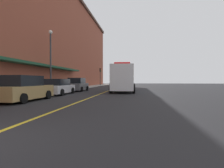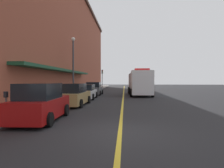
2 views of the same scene
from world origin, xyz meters
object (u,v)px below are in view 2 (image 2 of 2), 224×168
object	(u,v)px
parked_car_1	(73,95)
box_truck	(139,83)
parked_car_2	(86,92)
parking_meter_0	(76,88)
street_lamp_left	(73,60)
parked_car_0	(41,103)
parking_meter_1	(6,100)
parking_meter_2	(78,88)
traffic_light_near	(102,75)
parked_car_3	(94,89)

from	to	relation	value
parked_car_1	box_truck	distance (m)	12.78
parked_car_2	parked_car_1	bearing A→B (deg)	179.59
parking_meter_0	street_lamp_left	world-z (taller)	street_lamp_left
parked_car_0	parking_meter_1	size ratio (longest dim) A/B	3.37
parked_car_2	parking_meter_2	xyz separation A→B (m)	(-1.38, 2.07, 0.33)
parked_car_1	parking_meter_0	xyz separation A→B (m)	(-1.47, 6.74, 0.25)
parked_car_0	parking_meter_0	size ratio (longest dim) A/B	3.37
parked_car_2	traffic_light_near	distance (m)	27.59
parked_car_0	parked_car_3	distance (m)	17.54
box_truck	street_lamp_left	xyz separation A→B (m)	(-8.05, -3.24, 2.80)
parking_meter_0	parked_car_3	bearing A→B (deg)	74.03
parked_car_0	street_lamp_left	xyz separation A→B (m)	(-2.00, 14.07, 3.54)
box_truck	parking_meter_2	distance (m)	8.29
parked_car_2	traffic_light_near	xyz separation A→B (m)	(-1.31, 27.46, 2.42)
street_lamp_left	traffic_light_near	bearing A→B (deg)	88.49
parked_car_1	parked_car_2	bearing A→B (deg)	1.87
parked_car_3	parked_car_1	bearing A→B (deg)	-179.52
parked_car_1	parked_car_3	xyz separation A→B (m)	(-0.11, 11.50, -0.01)
parking_meter_2	parking_meter_1	bearing A→B (deg)	-90.00
parked_car_3	parking_meter_0	distance (m)	4.96
box_truck	parking_meter_1	world-z (taller)	box_truck
parked_car_3	parking_meter_1	distance (m)	18.22
parked_car_2	parked_car_3	distance (m)	5.89
parked_car_1	parking_meter_0	size ratio (longest dim) A/B	3.61
parked_car_2	street_lamp_left	world-z (taller)	street_lamp_left
parked_car_2	parking_meter_2	size ratio (longest dim) A/B	3.60
parking_meter_1	street_lamp_left	xyz separation A→B (m)	(-0.60, 14.69, 3.34)
box_truck	parking_meter_1	xyz separation A→B (m)	(-7.45, -17.94, -0.54)
box_truck	traffic_light_near	bearing A→B (deg)	-162.75
box_truck	parking_meter_1	bearing A→B (deg)	-24.05
parked_car_2	traffic_light_near	world-z (taller)	traffic_light_near
parked_car_3	traffic_light_near	bearing A→B (deg)	3.38
box_truck	parking_meter_1	size ratio (longest dim) A/B	6.67
parked_car_0	parked_car_2	bearing A→B (deg)	-1.78
parking_meter_2	street_lamp_left	size ratio (longest dim) A/B	0.19
parked_car_1	parking_meter_2	distance (m)	7.83
parking_meter_1	traffic_light_near	distance (m)	39.79
parked_car_3	parking_meter_0	world-z (taller)	parked_car_3
parking_meter_1	traffic_light_near	bearing A→B (deg)	89.91
parking_meter_0	parked_car_2	bearing A→B (deg)	-39.26
parking_meter_2	parked_car_3	bearing A→B (deg)	70.32
parked_car_2	parking_meter_1	size ratio (longest dim) A/B	3.60
parked_car_0	parked_car_3	bearing A→B (deg)	-1.77
parked_car_2	parking_meter_1	distance (m)	12.36
parked_car_1	parking_meter_2	bearing A→B (deg)	11.72
box_truck	street_lamp_left	size ratio (longest dim) A/B	1.28
parked_car_2	parked_car_3	bearing A→B (deg)	-1.29
parked_car_2	box_truck	world-z (taller)	box_truck
parking_meter_0	parking_meter_2	size ratio (longest dim) A/B	1.00
parking_meter_1	street_lamp_left	bearing A→B (deg)	92.34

